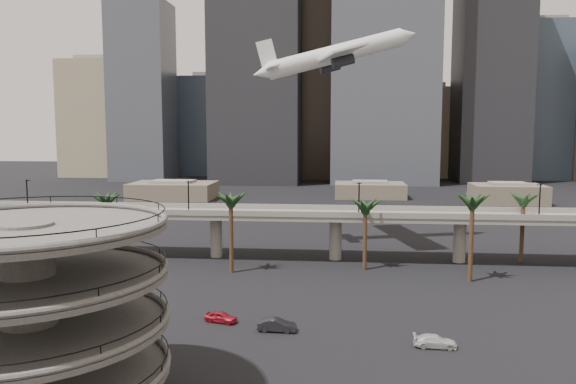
# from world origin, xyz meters

# --- Properties ---
(parking_ramp) EXTENTS (22.20, 22.20, 17.35)m
(parking_ramp) POSITION_xyz_m (-13.00, -4.00, 9.84)
(parking_ramp) COLOR #4C4A47
(parking_ramp) RESTS_ON ground
(overpass) EXTENTS (130.00, 9.30, 14.70)m
(overpass) POSITION_xyz_m (0.00, 55.00, 7.34)
(overpass) COLOR gray
(overpass) RESTS_ON ground
(palm_trees) EXTENTS (76.40, 18.40, 14.00)m
(palm_trees) POSITION_xyz_m (11.58, 47.18, 11.30)
(palm_trees) COLOR #4B3320
(palm_trees) RESTS_ON ground
(low_buildings) EXTENTS (135.00, 27.50, 6.80)m
(low_buildings) POSITION_xyz_m (6.89, 142.30, 2.86)
(low_buildings) COLOR #67594B
(low_buildings) RESTS_ON ground
(skyline) EXTENTS (269.00, 86.00, 127.28)m
(skyline) POSITION_xyz_m (15.11, 217.08, 46.57)
(skyline) COLOR gray
(skyline) RESTS_ON ground
(airborne_jet) EXTENTS (33.11, 29.84, 11.88)m
(airborne_jet) POSITION_xyz_m (10.53, 66.37, 37.98)
(airborne_jet) COLOR silver
(airborne_jet) RESTS_ON ground
(car_a) EXTENTS (4.34, 2.63, 1.38)m
(car_a) POSITION_xyz_m (-2.65, 20.12, 0.69)
(car_a) COLOR maroon
(car_a) RESTS_ON ground
(car_b) EXTENTS (4.58, 1.73, 1.49)m
(car_b) POSITION_xyz_m (4.55, 17.67, 0.75)
(car_b) COLOR black
(car_b) RESTS_ON ground
(car_c) EXTENTS (4.69, 2.02, 1.35)m
(car_c) POSITION_xyz_m (22.21, 14.47, 0.67)
(car_c) COLOR silver
(car_c) RESTS_ON ground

